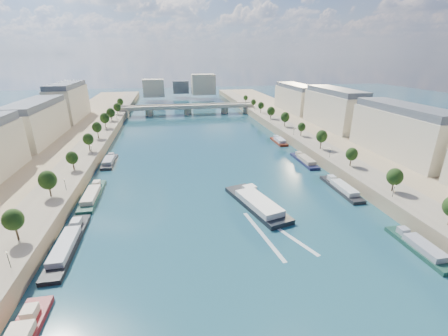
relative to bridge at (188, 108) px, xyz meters
name	(u,v)px	position (x,y,z in m)	size (l,w,h in m)	color
ground	(208,164)	(0.00, -126.52, -5.08)	(700.00, 700.00, 0.00)	#0C2936
quay_left	(39,170)	(-72.00, -126.52, -2.58)	(44.00, 520.00, 5.00)	#9E8460
quay_right	(349,151)	(72.00, -126.52, -2.58)	(44.00, 520.00, 5.00)	#9E8460
pave_left	(76,162)	(-57.00, -126.52, -0.03)	(14.00, 520.00, 0.10)	gray
pave_right	(322,147)	(57.00, -126.52, -0.03)	(14.00, 520.00, 0.10)	gray
trees_left	(80,148)	(-55.00, -124.52, 5.39)	(4.80, 268.80, 8.26)	#382B1E
trees_right	(310,132)	(55.00, -116.52, 5.39)	(4.80, 268.80, 8.26)	#382B1E
lamps_left	(80,163)	(-52.50, -136.52, 2.70)	(0.36, 200.36, 4.28)	black
lamps_right	(310,140)	(52.50, -121.52, 2.70)	(0.36, 200.36, 4.28)	black
buildings_left	(10,132)	(-85.00, -114.52, 11.37)	(16.00, 226.00, 23.20)	#C0B394
buildings_right	(362,118)	(85.00, -114.52, 11.37)	(16.00, 226.00, 23.20)	#C0B394
skyline	(184,86)	(3.19, 93.01, 9.57)	(79.00, 42.00, 22.00)	#C0B394
bridge	(188,108)	(0.00, 0.00, 0.00)	(112.00, 12.00, 8.15)	#C1B79E
tour_barge	(257,203)	(10.50, -170.54, -3.89)	(16.35, 31.60, 4.12)	black
wake	(273,233)	(10.50, -187.08, -5.06)	(14.32, 25.90, 0.04)	silver
moored_barges_left	(66,249)	(-45.50, -185.08, -4.24)	(5.00, 155.30, 3.60)	#1A2439
moored_barges_right	(352,197)	(45.50, -171.20, -4.24)	(5.00, 163.41, 3.60)	black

